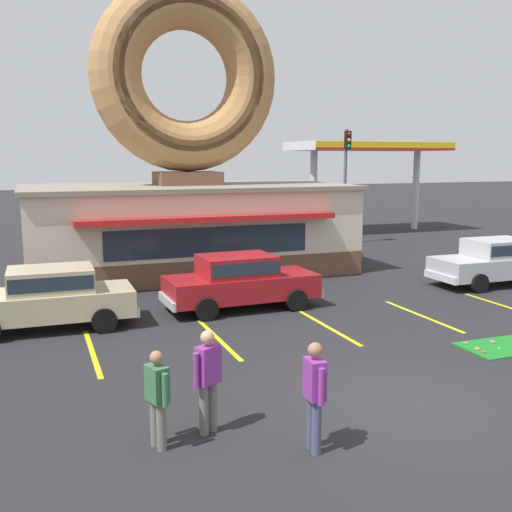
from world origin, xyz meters
name	(u,v)px	position (x,y,z in m)	size (l,w,h in m)	color
ground_plane	(406,404)	(0.00, 0.00, 0.00)	(160.00, 160.00, 0.00)	#232326
donut_shop_building	(188,175)	(-0.46, 13.94, 3.74)	(12.30, 6.75, 10.96)	brown
mini_donut_near_right	(477,349)	(3.30, 1.98, 0.05)	(0.13, 0.13, 0.04)	#D17F47
mini_donut_mid_left	(492,342)	(4.00, 2.27, 0.05)	(0.13, 0.13, 0.04)	#D8667F
mini_donut_mid_right	(466,343)	(3.34, 2.43, 0.05)	(0.13, 0.13, 0.04)	#A5724C
mini_donut_far_left	(484,352)	(3.28, 1.75, 0.05)	(0.13, 0.13, 0.04)	brown
golf_ball	(499,348)	(3.77, 1.81, 0.05)	(0.04, 0.04, 0.04)	white
car_red	(240,280)	(-0.56, 7.59, 0.87)	(4.61, 2.09, 1.60)	maroon
car_silver	(496,260)	(8.91, 7.66, 0.87)	(4.57, 2.00, 1.60)	#B2B5BA
car_champagne	(48,296)	(-5.88, 7.37, 0.87)	(4.58, 2.02, 1.60)	#BCAD89
pedestrian_blue_sweater_man	(314,391)	(-2.34, -0.99, 0.95)	(0.26, 0.60, 1.71)	#474C66
pedestrian_hooded_kid	(157,395)	(-4.52, -0.06, 0.85)	(0.34, 0.57, 1.55)	slate
pedestrian_leather_jacket_man	(208,376)	(-3.66, 0.16, 0.95)	(0.54, 0.39, 1.71)	slate
trash_bin	(51,281)	(-5.69, 11.26, 0.50)	(0.57, 0.57, 0.97)	#232833
traffic_light_pole	(346,171)	(8.78, 18.19, 3.71)	(0.28, 0.47, 5.80)	#595B60
gas_station_canopy	(368,150)	(12.64, 22.58, 4.86)	(9.00, 4.46, 5.30)	silver
parking_stripe_far_left	(92,352)	(-5.03, 5.00, 0.00)	(0.12, 3.60, 0.01)	yellow
parking_stripe_left	(218,338)	(-2.03, 5.00, 0.00)	(0.12, 3.60, 0.01)	yellow
parking_stripe_mid_left	(327,326)	(0.97, 5.00, 0.00)	(0.12, 3.60, 0.01)	yellow
parking_stripe_centre	(422,316)	(3.97, 5.00, 0.00)	(0.12, 3.60, 0.01)	yellow
parking_stripe_mid_right	(506,307)	(6.97, 5.00, 0.00)	(0.12, 3.60, 0.01)	yellow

